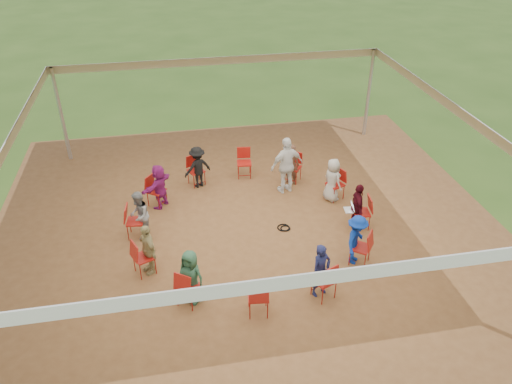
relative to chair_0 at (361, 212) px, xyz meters
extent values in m
plane|color=#33541A|center=(-2.82, 0.33, -0.45)|extent=(80.00, 80.00, 0.00)
plane|color=brown|center=(-2.82, 0.33, -0.44)|extent=(13.00, 13.00, 0.00)
cylinder|color=#B2B2B7|center=(-7.82, 5.33, 1.05)|extent=(0.12, 0.12, 3.00)
cylinder|color=#B2B2B7|center=(2.18, 5.33, 1.05)|extent=(0.12, 0.12, 3.00)
plane|color=white|center=(-2.82, 0.33, 2.55)|extent=(10.30, 10.30, 0.00)
cube|color=white|center=(-2.82, -4.82, 2.43)|extent=(10.30, 0.03, 0.24)
cube|color=white|center=(-2.82, 5.48, 2.43)|extent=(10.30, 0.03, 0.24)
cube|color=white|center=(-7.97, 0.33, 2.43)|extent=(0.03, 10.30, 0.24)
cube|color=white|center=(2.33, 0.33, 2.43)|extent=(0.03, 10.30, 0.24)
imported|color=#3E0912|center=(-0.12, 0.01, 0.19)|extent=(0.46, 0.78, 1.26)
imported|color=#ABA899|center=(-0.32, 1.41, 0.19)|extent=(0.56, 0.70, 1.26)
imported|color=brown|center=(-1.20, 2.52, 0.19)|extent=(0.55, 0.52, 1.26)
imported|color=black|center=(-3.90, 2.83, 0.19)|extent=(0.91, 0.69, 1.26)
imported|color=#8C1B6D|center=(-5.01, 1.96, 0.19)|extent=(1.05, 1.20, 1.26)
imported|color=gray|center=(-5.53, 0.65, 0.19)|extent=(0.42, 0.65, 1.26)
imported|color=tan|center=(-5.33, -0.75, 0.19)|extent=(0.64, 0.83, 1.26)
imported|color=#285238|center=(-4.45, -1.85, 0.19)|extent=(0.70, 0.64, 1.26)
imported|color=#161B42|center=(-1.75, -2.17, 0.19)|extent=(0.54, 0.46, 1.26)
imported|color=#0A2D94|center=(-0.64, -1.30, 0.19)|extent=(0.81, 0.89, 1.26)
imported|color=silver|center=(-1.46, 2.08, 0.40)|extent=(1.09, 0.75, 1.68)
torus|color=black|center=(-1.95, 0.31, -0.43)|extent=(0.41, 0.41, 0.03)
torus|color=black|center=(-1.91, 0.27, -0.43)|extent=(0.33, 0.33, 0.03)
cube|color=#B7B7BC|center=(-0.34, 0.04, 0.09)|extent=(0.24, 0.32, 0.01)
cube|color=#B7B7BC|center=(-0.24, 0.03, 0.19)|extent=(0.10, 0.30, 0.19)
cube|color=#CCE0FF|center=(-0.24, 0.03, 0.19)|extent=(0.08, 0.26, 0.16)
camera|label=1|loc=(-4.59, -9.83, 7.09)|focal=35.00mm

